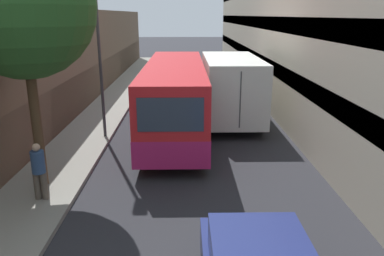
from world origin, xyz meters
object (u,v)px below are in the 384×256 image
bus (175,96)px  street_tree_left (22,6)px  box_truck (229,85)px  pedestrian (39,170)px

bus → street_tree_left: 7.74m
box_truck → street_tree_left: (-6.44, -8.08, 3.56)m
pedestrian → street_tree_left: size_ratio=0.23×
box_truck → street_tree_left: 10.93m
bus → pedestrian: size_ratio=6.67×
bus → box_truck: bearing=42.4°
street_tree_left → bus: bearing=56.1°
bus → pedestrian: bus is taller
bus → box_truck: box_truck is taller
box_truck → pedestrian: 10.94m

